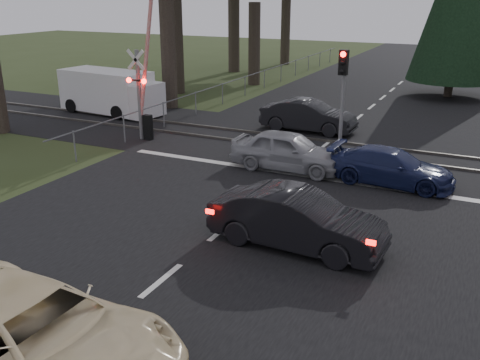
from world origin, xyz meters
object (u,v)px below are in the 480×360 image
Objects in this scene: dark_car_far at (308,116)px; cream_coupe at (33,334)px; silver_car at (288,151)px; dark_hatchback at (297,220)px; traffic_signal_center at (343,86)px; white_van at (113,92)px; blue_sedan at (391,167)px; crossing_signal at (143,92)px.

cream_coupe is at bearing -175.05° from dark_car_far.
dark_hatchback is at bearing -156.95° from silver_car.
cream_coupe is 1.30× the size of silver_car.
dark_hatchback is (2.32, 6.34, -0.02)m from cream_coupe.
white_van is at bearing 168.05° from traffic_signal_center.
traffic_signal_center reaches higher than silver_car.
dark_hatchback is 0.75× the size of white_van.
cream_coupe reaches higher than blue_sedan.
crossing_signal is 7.46m from dark_car_far.
silver_car reaches higher than blue_sedan.
crossing_signal is at bearing 56.58° from dark_hatchback.
traffic_signal_center is at bearing -5.80° from white_van.
white_van is (-11.63, 16.82, 0.38)m from cream_coupe.
white_van reaches higher than blue_sedan.
white_van reaches higher than dark_hatchback.
white_van is at bearing 141.63° from crossing_signal.
dark_hatchback is 5.85m from blue_sedan.
dark_hatchback is 1.02× the size of dark_car_far.
traffic_signal_center reaches higher than dark_car_far.
cream_coupe reaches higher than silver_car.
white_van is (-10.40, -0.83, 0.41)m from dark_car_far.
dark_hatchback reaches higher than blue_sedan.
cream_coupe is 12.57m from blue_sedan.
crossing_signal reaches higher than blue_sedan.
cream_coupe is 1.30× the size of blue_sedan.
crossing_signal is 7.23m from silver_car.
silver_car is at bearing -167.43° from dark_car_far.
blue_sedan is (3.63, 0.03, -0.11)m from silver_car.
dark_car_far is at bearing 10.74° from white_van.
traffic_signal_center is at bearing 6.15° from crossing_signal.
white_van is (-12.83, 2.72, -1.69)m from traffic_signal_center.
dark_hatchback is at bearing -81.77° from traffic_signal_center.
traffic_signal_center is 3.83m from blue_sedan.
dark_hatchback reaches higher than dark_car_far.
dark_car_far is (-1.16, 5.63, 0.01)m from silver_car.
traffic_signal_center is 14.31m from cream_coupe.
crossing_signal reaches higher than white_van.
dark_car_far is at bearing 37.23° from crossing_signal.
traffic_signal_center is at bearing -144.65° from dark_car_far.
crossing_signal is 1.59× the size of dark_hatchback.
traffic_signal_center reaches higher than dark_hatchback.
cream_coupe is 1.24× the size of dark_car_far.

